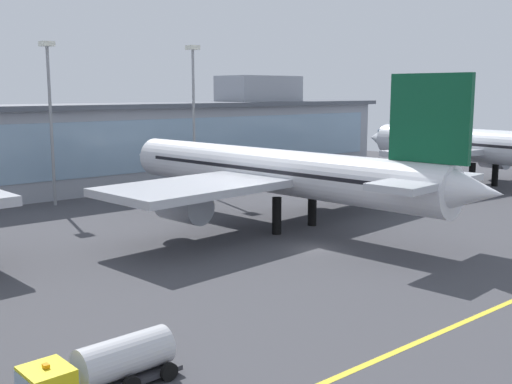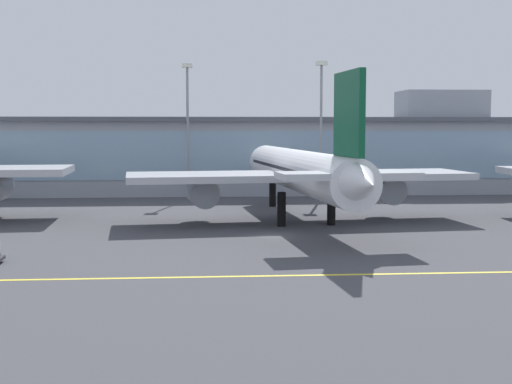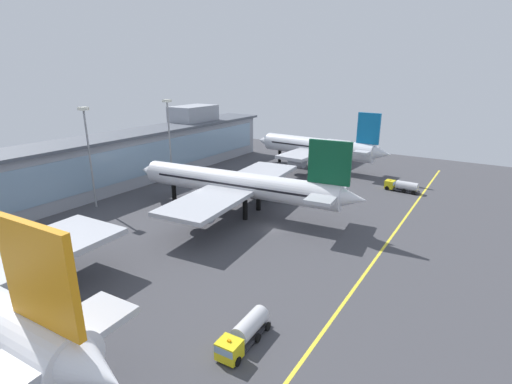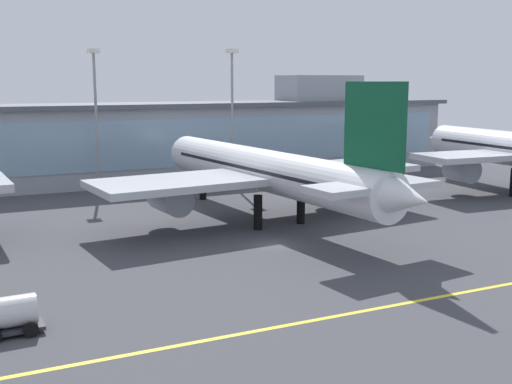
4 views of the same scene
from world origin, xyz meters
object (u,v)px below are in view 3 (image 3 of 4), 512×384
at_px(baggage_tug_near, 243,334).
at_px(fuel_tanker_truck, 401,186).
at_px(apron_light_mast_west, 169,131).
at_px(apron_light_mast_centre, 88,143).
at_px(airliner_far_right, 318,147).
at_px(airliner_near_right, 239,184).

bearing_deg(baggage_tug_near, fuel_tanker_truck, 176.45).
distance_m(fuel_tanker_truck, baggage_tug_near, 73.51).
distance_m(apron_light_mast_west, apron_light_mast_centre, 23.27).
distance_m(airliner_far_right, fuel_tanker_truck, 32.15).
xyz_separation_m(apron_light_mast_west, apron_light_mast_centre, (-23.11, 2.66, -0.19)).
height_order(baggage_tug_near, apron_light_mast_west, apron_light_mast_west).
bearing_deg(apron_light_mast_centre, apron_light_mast_west, -6.57).
distance_m(airliner_far_right, apron_light_mast_centre, 70.54).
bearing_deg(apron_light_mast_west, airliner_near_right, -104.79).
relative_size(airliner_near_right, airliner_far_right, 1.20).
bearing_deg(apron_light_mast_centre, airliner_near_right, -63.42).
bearing_deg(apron_light_mast_west, airliner_far_right, -33.30).
relative_size(fuel_tanker_truck, baggage_tug_near, 1.01).
bearing_deg(airliner_near_right, apron_light_mast_west, -20.51).
relative_size(airliner_near_right, baggage_tug_near, 6.29).
xyz_separation_m(airliner_near_right, airliner_far_right, (48.04, 1.88, 0.38)).
bearing_deg(baggage_tug_near, airliner_near_right, -146.68).
xyz_separation_m(baggage_tug_near, apron_light_mast_west, (44.05, 54.71, 14.15)).
relative_size(airliner_far_right, apron_light_mast_west, 2.00).
height_order(fuel_tanker_truck, apron_light_mast_west, apron_light_mast_west).
bearing_deg(fuel_tanker_truck, airliner_near_right, 57.37).
distance_m(baggage_tug_near, apron_light_mast_centre, 62.65).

